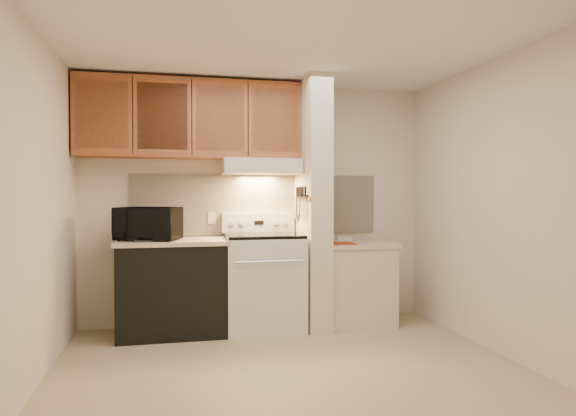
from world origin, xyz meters
name	(u,v)px	position (x,y,z in m)	size (l,w,h in m)	color
floor	(289,367)	(0.00, 0.00, 0.00)	(3.60, 3.60, 0.00)	tan
ceiling	(289,43)	(0.00, 0.00, 2.50)	(3.60, 3.60, 0.00)	white
wall_back	(257,203)	(0.00, 1.50, 1.25)	(3.60, 0.02, 2.50)	beige
wall_left	(36,207)	(-1.80, 0.00, 1.25)	(0.02, 3.00, 2.50)	beige
wall_right	(495,205)	(1.80, 0.00, 1.25)	(0.02, 3.00, 2.50)	beige
backsplash	(257,205)	(0.00, 1.49, 1.24)	(2.60, 0.02, 0.63)	#EEE4C1
range_body	(263,283)	(0.00, 1.16, 0.46)	(0.76, 0.65, 0.92)	silver
oven_window	(269,284)	(0.00, 0.84, 0.50)	(0.50, 0.01, 0.30)	black
oven_handle	(270,262)	(0.00, 0.80, 0.72)	(0.02, 0.02, 0.65)	silver
cooktop	(263,235)	(0.00, 1.16, 0.94)	(0.74, 0.64, 0.03)	black
range_backguard	(258,222)	(0.00, 1.44, 1.05)	(0.76, 0.08, 0.20)	silver
range_display	(259,223)	(0.00, 1.40, 1.05)	(0.10, 0.01, 0.04)	black
range_knob_left_outer	(232,223)	(-0.28, 1.40, 1.05)	(0.05, 0.05, 0.02)	silver
range_knob_left_inner	(242,223)	(-0.18, 1.40, 1.05)	(0.05, 0.05, 0.02)	silver
range_knob_right_inner	(276,222)	(0.18, 1.40, 1.05)	(0.05, 0.05, 0.02)	silver
range_knob_right_outer	(285,222)	(0.28, 1.40, 1.05)	(0.05, 0.05, 0.02)	silver
dishwasher_front	(172,289)	(-0.88, 1.17, 0.43)	(1.00, 0.63, 0.87)	black
left_countertop	(172,242)	(-0.88, 1.17, 0.89)	(1.04, 0.67, 0.04)	beige
spoon_rest	(147,241)	(-1.11, 0.97, 0.92)	(0.23, 0.07, 0.02)	black
teal_jar	(136,233)	(-1.23, 1.39, 0.96)	(0.09, 0.09, 0.10)	#276B5C
outlet	(212,218)	(-0.48, 1.48, 1.10)	(0.08, 0.01, 0.12)	beige
microwave	(148,224)	(-1.10, 1.15, 1.07)	(0.56, 0.38, 0.31)	black
partition_pillar	(313,204)	(0.51, 1.15, 1.25)	(0.22, 0.70, 2.50)	beige
pillar_trim	(302,199)	(0.39, 1.15, 1.30)	(0.01, 0.70, 0.04)	#9B5530
knife_strip	(302,197)	(0.39, 1.10, 1.32)	(0.02, 0.42, 0.04)	black
knife_blade_a	(305,207)	(0.38, 0.95, 1.22)	(0.01, 0.04, 0.16)	silver
knife_handle_a	(305,192)	(0.38, 0.93, 1.37)	(0.02, 0.02, 0.10)	black
knife_blade_b	(303,208)	(0.38, 1.02, 1.21)	(0.01, 0.04, 0.18)	silver
knife_handle_b	(303,192)	(0.38, 1.03, 1.37)	(0.02, 0.02, 0.10)	black
knife_blade_c	(301,209)	(0.38, 1.09, 1.20)	(0.01, 0.04, 0.20)	silver
knife_handle_c	(301,192)	(0.38, 1.10, 1.37)	(0.02, 0.02, 0.10)	black
knife_blade_d	(299,207)	(0.38, 1.19, 1.22)	(0.01, 0.04, 0.16)	silver
knife_handle_d	(299,192)	(0.38, 1.19, 1.37)	(0.02, 0.02, 0.10)	black
knife_blade_e	(297,207)	(0.38, 1.25, 1.21)	(0.01, 0.04, 0.18)	silver
knife_handle_e	(297,192)	(0.38, 1.27, 1.37)	(0.02, 0.02, 0.10)	black
oven_mitt	(296,208)	(0.38, 1.32, 1.20)	(0.03, 0.09, 0.21)	slate
right_cab_base	(355,285)	(0.97, 1.15, 0.40)	(0.70, 0.60, 0.81)	beige
right_countertop	(355,244)	(0.97, 1.15, 0.83)	(0.74, 0.64, 0.04)	beige
red_folder	(344,243)	(0.79, 1.00, 0.85)	(0.20, 0.28, 0.01)	#96341B
white_box	(345,239)	(0.92, 1.33, 0.87)	(0.15, 0.10, 0.04)	white
range_hood	(261,167)	(0.00, 1.28, 1.62)	(0.78, 0.44, 0.15)	beige
hood_lip	(264,170)	(0.00, 1.07, 1.58)	(0.78, 0.04, 0.06)	beige
upper_cabinets	(191,120)	(-0.69, 1.32, 2.08)	(2.18, 0.33, 0.77)	#9B5530
cab_door_a	(102,114)	(-1.51, 1.17, 2.08)	(0.46, 0.01, 0.63)	#9B5530
cab_gap_a	(133,115)	(-1.23, 1.16, 2.08)	(0.01, 0.01, 0.73)	black
cab_door_b	(163,116)	(-0.96, 1.17, 2.08)	(0.46, 0.01, 0.63)	#9B5530
cab_gap_b	(192,117)	(-0.69, 1.16, 2.08)	(0.01, 0.01, 0.73)	black
cab_door_c	(220,118)	(-0.42, 1.17, 2.08)	(0.46, 0.01, 0.63)	#9B5530
cab_gap_c	(248,119)	(-0.14, 1.16, 2.08)	(0.01, 0.01, 0.73)	black
cab_door_d	(275,120)	(0.13, 1.17, 2.08)	(0.46, 0.01, 0.63)	#9B5530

